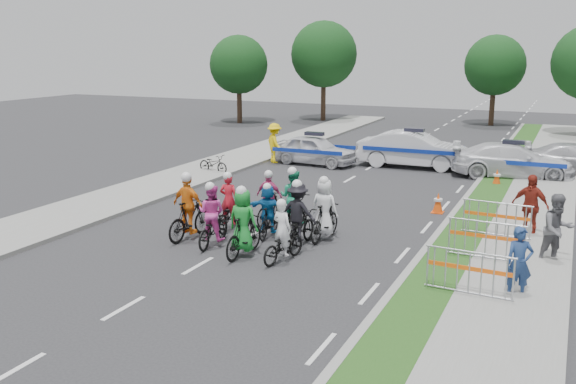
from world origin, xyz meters
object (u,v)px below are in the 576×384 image
at_px(cone_1, 497,178).
at_px(tree_3, 324,54).
at_px(rider_1, 243,229).
at_px(police_car_0, 314,150).
at_px(rider_0, 283,240).
at_px(barrier_1, 486,242).
at_px(rider_2, 212,222).
at_px(rider_7, 324,215).
at_px(spectator_1, 557,229).
at_px(spectator_2, 530,206).
at_px(rider_3, 189,213).
at_px(police_car_2, 512,161).
at_px(marshal_hiviz, 275,143).
at_px(police_car_1, 414,149).
at_px(tree_0, 239,65).
at_px(rider_9, 270,203).
at_px(cone_0, 438,203).
at_px(rider_8, 293,206).
at_px(barrier_0, 469,275).
at_px(rider_5, 268,214).
at_px(tree_4, 495,65).
at_px(barrier_2, 496,221).
at_px(parked_bike, 213,164).
at_px(rider_6, 230,210).
at_px(rider_4, 298,221).
at_px(spectator_0, 519,263).

distance_m(cone_1, tree_3, 24.37).
height_order(rider_1, police_car_0, rider_1).
xyz_separation_m(rider_0, barrier_1, (4.86, 2.07, -0.01)).
relative_size(rider_1, tree_3, 0.27).
height_order(rider_2, rider_7, rider_7).
relative_size(spectator_1, spectator_2, 0.99).
height_order(rider_3, spectator_2, rider_3).
height_order(police_car_2, marshal_hiviz, marshal_hiviz).
bearing_deg(police_car_1, tree_0, 51.15).
bearing_deg(marshal_hiviz, police_car_0, -126.49).
height_order(spectator_2, cone_1, spectator_2).
xyz_separation_m(rider_9, spectator_1, (8.42, -0.36, 0.25)).
distance_m(police_car_1, cone_0, 8.39).
xyz_separation_m(rider_8, marshal_hiviz, (-5.45, 10.09, 0.23)).
xyz_separation_m(marshal_hiviz, barrier_0, (11.31, -13.65, -0.40)).
height_order(police_car_1, spectator_2, spectator_2).
height_order(rider_5, barrier_0, rider_5).
relative_size(spectator_2, tree_4, 0.30).
relative_size(rider_0, barrier_2, 0.88).
bearing_deg(parked_bike, rider_9, -126.26).
xyz_separation_m(spectator_1, tree_3, (-17.37, 28.02, 3.95)).
height_order(rider_3, cone_1, rider_3).
xyz_separation_m(rider_6, tree_3, (-8.09, 28.71, 4.28)).
xyz_separation_m(marshal_hiviz, tree_4, (7.61, 19.72, 3.23)).
distance_m(rider_3, cone_1, 13.45).
relative_size(rider_8, parked_bike, 1.24).
bearing_deg(rider_2, police_car_0, -86.11).
bearing_deg(police_car_2, barrier_0, 172.37).
relative_size(cone_1, tree_0, 0.11).
height_order(rider_4, parked_bike, rider_4).
height_order(rider_7, police_car_0, rider_7).
xyz_separation_m(rider_2, tree_3, (-8.45, 30.33, 4.20)).
height_order(spectator_0, barrier_0, spectator_0).
xyz_separation_m(spectator_1, spectator_2, (-0.83, 2.30, 0.01)).
xyz_separation_m(rider_9, parked_bike, (-5.95, 6.49, -0.27)).
relative_size(rider_9, police_car_2, 0.35).
bearing_deg(tree_0, rider_4, -58.31).
bearing_deg(spectator_2, rider_7, -135.24).
bearing_deg(police_car_0, spectator_0, -135.95).
bearing_deg(police_car_1, rider_5, 173.23).
bearing_deg(rider_6, marshal_hiviz, -79.09).
relative_size(rider_7, tree_3, 0.26).
relative_size(rider_4, police_car_0, 0.48).
bearing_deg(cone_1, cone_0, -103.95).
relative_size(barrier_0, cone_0, 2.86).
bearing_deg(tree_3, rider_7, -68.66).
height_order(rider_4, marshal_hiviz, rider_4).
distance_m(spectator_2, barrier_1, 3.09).
height_order(police_car_1, barrier_0, police_car_1).
distance_m(rider_4, cone_0, 6.10).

